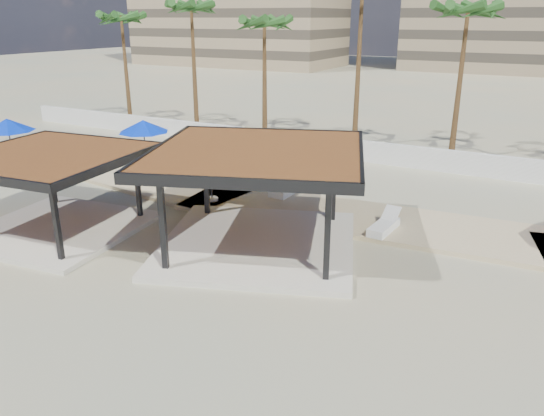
{
  "coord_description": "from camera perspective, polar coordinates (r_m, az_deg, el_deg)",
  "views": [
    {
      "loc": [
        8.03,
        -12.31,
        7.79
      ],
      "look_at": [
        -0.38,
        3.21,
        1.4
      ],
      "focal_mm": 35.0,
      "sensor_mm": 36.0,
      "label": 1
    }
  ],
  "objects": [
    {
      "name": "ground",
      "position": [
        16.64,
        -4.15,
        -8.08
      ],
      "size": [
        200.0,
        200.0,
        0.0
      ],
      "primitive_type": "plane",
      "color": "tan",
      "rests_on": "ground"
    },
    {
      "name": "promenade",
      "position": [
        22.25,
        10.93,
        -0.81
      ],
      "size": [
        44.45,
        7.97,
        0.24
      ],
      "color": "#C6B284",
      "rests_on": "ground"
    },
    {
      "name": "boundary_wall",
      "position": [
        30.29,
        12.32,
        5.7
      ],
      "size": [
        56.0,
        0.3,
        1.2
      ],
      "primitive_type": "cube",
      "color": "silver",
      "rests_on": "ground"
    },
    {
      "name": "pavilion_central",
      "position": [
        18.39,
        -1.55,
        2.01
      ],
      "size": [
        9.07,
        9.07,
        3.59
      ],
      "rotation": [
        0.0,
        0.0,
        0.35
      ],
      "color": "beige",
      "rests_on": "ground"
    },
    {
      "name": "pavilion_west",
      "position": [
        21.5,
        -22.58,
        2.31
      ],
      "size": [
        6.77,
        6.77,
        3.11
      ],
      "rotation": [
        0.0,
        0.0,
        0.11
      ],
      "color": "beige",
      "rests_on": "ground"
    },
    {
      "name": "umbrella_a",
      "position": [
        32.18,
        -26.56,
        7.99
      ],
      "size": [
        3.14,
        3.14,
        2.46
      ],
      "rotation": [
        0.0,
        0.0,
        0.15
      ],
      "color": "beige",
      "rests_on": "promenade"
    },
    {
      "name": "umbrella_b",
      "position": [
        22.81,
        -6.69,
        6.42
      ],
      "size": [
        3.72,
        3.72,
        2.73
      ],
      "rotation": [
        0.0,
        0.0,
        -0.24
      ],
      "color": "beige",
      "rests_on": "promenade"
    },
    {
      "name": "umbrella_f",
      "position": [
        29.58,
        -13.67,
        8.53
      ],
      "size": [
        3.26,
        3.26,
        2.41
      ],
      "rotation": [
        0.0,
        0.0,
        0.23
      ],
      "color": "beige",
      "rests_on": "promenade"
    },
    {
      "name": "lounger_a",
      "position": [
        24.43,
        1.79,
        2.28
      ],
      "size": [
        0.88,
        2.46,
        0.92
      ],
      "rotation": [
        0.0,
        0.0,
        1.54
      ],
      "color": "white",
      "rests_on": "promenade"
    },
    {
      "name": "lounger_b",
      "position": [
        20.4,
        11.96,
        -1.93
      ],
      "size": [
        0.78,
        1.97,
        0.73
      ],
      "rotation": [
        0.0,
        0.0,
        1.49
      ],
      "color": "white",
      "rests_on": "promenade"
    },
    {
      "name": "palm_a",
      "position": [
        42.19,
        -15.87,
        18.65
      ],
      "size": [
        3.0,
        3.0,
        8.52
      ],
      "color": "brown",
      "rests_on": "ground"
    },
    {
      "name": "palm_b",
      "position": [
        38.63,
        -8.67,
        20.1
      ],
      "size": [
        3.0,
        3.0,
        9.23
      ],
      "color": "brown",
      "rests_on": "ground"
    },
    {
      "name": "palm_c",
      "position": [
        34.86,
        -0.83,
        18.82
      ],
      "size": [
        3.0,
        3.0,
        8.25
      ],
      "color": "brown",
      "rests_on": "ground"
    },
    {
      "name": "palm_e",
      "position": [
        31.12,
        20.28,
        18.78
      ],
      "size": [
        3.0,
        3.0,
        8.95
      ],
      "color": "brown",
      "rests_on": "ground"
    }
  ]
}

